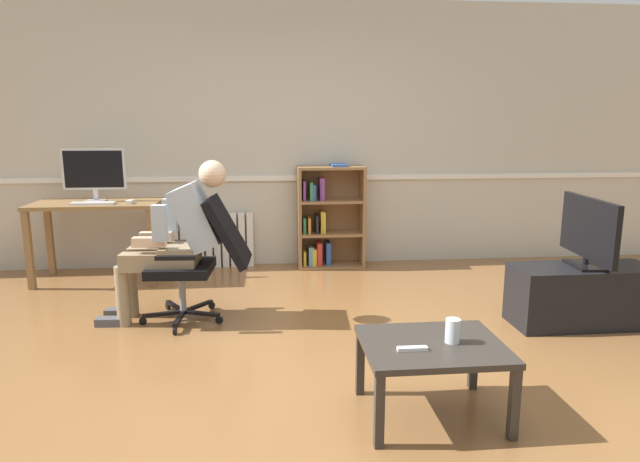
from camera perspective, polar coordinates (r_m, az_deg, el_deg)
ground_plane at (r=3.46m, az=-1.10°, el=-14.30°), size 18.00×18.00×0.00m
back_wall at (r=5.77m, az=-3.32°, el=9.82°), size 12.00×0.13×2.70m
computer_desk at (r=5.56m, az=-22.22°, el=1.56°), size 1.16×0.58×0.76m
imac_monitor at (r=5.59m, az=-22.48°, el=5.80°), size 0.58×0.14×0.49m
keyboard at (r=5.41m, az=-22.57°, el=2.68°), size 0.38×0.12×0.02m
computer_mouse at (r=5.34m, az=-19.20°, el=2.89°), size 0.06×0.10×0.03m
bookshelf at (r=5.68m, az=0.70°, el=1.27°), size 0.69×0.29×1.08m
radiator at (r=5.81m, az=-11.06°, el=-0.93°), size 0.83×0.08×0.57m
office_chair at (r=4.21m, az=-12.16°, el=-2.35°), size 0.85×0.62×0.96m
person_seated at (r=4.22m, az=-14.80°, el=-0.60°), size 1.00×0.41×1.22m
tv_stand at (r=4.55m, az=25.62°, el=-6.08°), size 1.04×0.41×0.45m
tv_screen at (r=4.44m, az=26.18°, el=-0.01°), size 0.23×0.78×0.51m
coffee_table at (r=2.91m, az=11.62°, el=-12.25°), size 0.71×0.58×0.40m
drinking_glass at (r=2.89m, az=13.65°, el=-10.06°), size 0.08×0.08×0.12m
spare_remote at (r=2.77m, az=9.59°, el=-11.99°), size 0.15×0.04×0.02m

